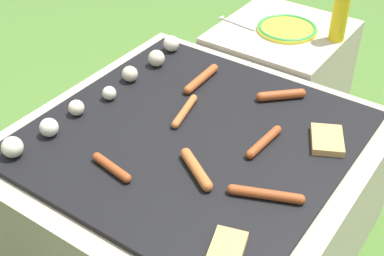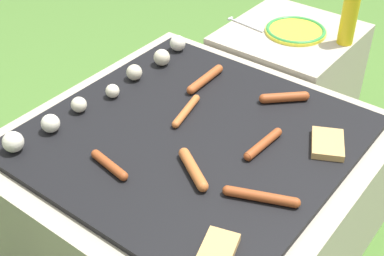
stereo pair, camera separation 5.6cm
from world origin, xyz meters
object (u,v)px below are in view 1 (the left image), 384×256
Objects in this scene: sausage_front_center at (201,79)px; fork_utensil at (235,23)px; plate_colorful at (287,28)px; condiment_bottle at (340,13)px.

fork_utensil is at bearing 17.07° from sausage_front_center.
condiment_bottle reaches higher than plate_colorful.
fork_utensil is (0.43, 0.13, -0.01)m from sausage_front_center.
plate_colorful is at bearing -6.90° from sausage_front_center.
plate_colorful is (0.49, -0.06, -0.01)m from sausage_front_center.
sausage_front_center is at bearing 155.58° from condiment_bottle.
sausage_front_center is 0.49m from plate_colorful.
sausage_front_center is at bearing 173.10° from plate_colorful.
fork_utensil is (-0.06, 0.19, -0.01)m from plate_colorful.
sausage_front_center is 0.85× the size of condiment_bottle.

